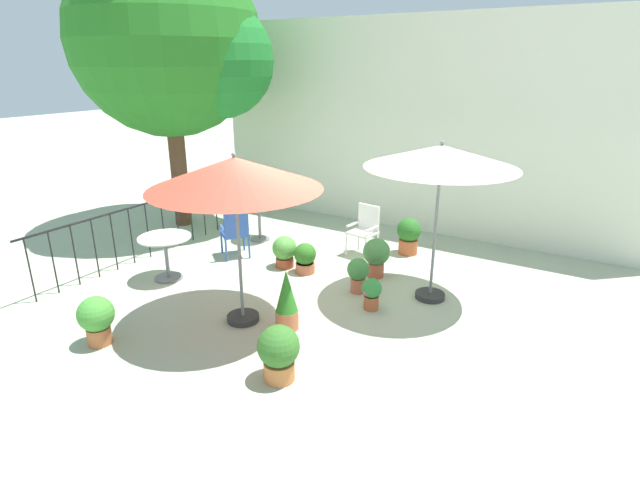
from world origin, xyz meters
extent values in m
plane|color=#AEB498|center=(0.00, 0.00, 0.00)|extent=(60.00, 60.00, 0.00)
cube|color=silver|center=(0.00, 3.95, 2.11)|extent=(9.34, 0.30, 4.23)
cube|color=black|center=(-3.33, 0.00, 1.00)|extent=(0.03, 4.98, 0.03)
cylinder|color=black|center=(-3.33, -2.31, 0.50)|extent=(0.02, 0.02, 1.00)
cylinder|color=black|center=(-3.33, -1.96, 0.50)|extent=(0.02, 0.02, 1.00)
cylinder|color=black|center=(-3.33, -1.60, 0.50)|extent=(0.02, 0.02, 1.00)
cylinder|color=black|center=(-3.33, -1.25, 0.50)|extent=(0.02, 0.02, 1.00)
cylinder|color=black|center=(-3.33, -0.89, 0.50)|extent=(0.02, 0.02, 1.00)
cylinder|color=black|center=(-3.33, -0.53, 0.50)|extent=(0.02, 0.02, 1.00)
cylinder|color=black|center=(-3.33, -0.18, 0.50)|extent=(0.02, 0.02, 1.00)
cylinder|color=black|center=(-3.33, 0.18, 0.50)|extent=(0.02, 0.02, 1.00)
cylinder|color=black|center=(-3.33, 0.53, 0.50)|extent=(0.02, 0.02, 1.00)
cylinder|color=black|center=(-3.33, 0.89, 0.50)|extent=(0.02, 0.02, 1.00)
cylinder|color=black|center=(-3.33, 1.25, 0.50)|extent=(0.02, 0.02, 1.00)
cylinder|color=black|center=(-3.33, 1.60, 0.50)|extent=(0.02, 0.02, 1.00)
cylinder|color=black|center=(-3.33, 1.96, 0.50)|extent=(0.02, 0.02, 1.00)
cylinder|color=black|center=(-3.33, 2.31, 0.50)|extent=(0.02, 0.02, 1.00)
cylinder|color=brown|center=(-4.28, 1.56, 1.23)|extent=(0.34, 0.34, 2.45)
sphere|color=#247020|center=(-4.28, 1.56, 3.76)|extent=(3.72, 3.72, 3.72)
sphere|color=#1D7027|center=(-3.35, 1.93, 3.38)|extent=(2.23, 2.23, 2.23)
sphere|color=#1B7A2B|center=(-5.02, 2.11, 3.94)|extent=(2.05, 2.05, 2.05)
cylinder|color=#2D2D2D|center=(-0.35, -1.15, 0.04)|extent=(0.44, 0.44, 0.08)
cylinder|color=slate|center=(-0.35, -1.15, 1.13)|extent=(0.04, 0.04, 2.26)
cone|color=#D44834|center=(-0.35, -1.15, 2.06)|extent=(2.22, 2.22, 0.40)
sphere|color=slate|center=(-0.35, -1.15, 2.29)|extent=(0.06, 0.06, 0.06)
cylinder|color=#2D2D2D|center=(1.60, 0.86, 0.04)|extent=(0.44, 0.44, 0.08)
cylinder|color=slate|center=(1.60, 0.86, 1.15)|extent=(0.04, 0.04, 2.30)
cone|color=beige|center=(1.60, 0.86, 2.14)|extent=(2.13, 2.13, 0.31)
sphere|color=slate|center=(1.60, 0.86, 2.33)|extent=(0.06, 0.06, 0.06)
cylinder|color=white|center=(-2.31, -0.69, 0.72)|extent=(0.83, 0.83, 0.02)
cylinder|color=slate|center=(-2.31, -0.69, 0.35)|extent=(0.06, 0.06, 0.70)
cylinder|color=slate|center=(-2.31, -0.69, 0.01)|extent=(0.46, 0.46, 0.03)
cylinder|color=white|center=(-2.20, 1.61, 0.73)|extent=(0.69, 0.69, 0.02)
cylinder|color=slate|center=(-2.20, 1.61, 0.36)|extent=(0.06, 0.06, 0.72)
cylinder|color=slate|center=(-2.20, 1.61, 0.01)|extent=(0.38, 0.38, 0.03)
cube|color=#2C4FA1|center=(-2.04, 0.67, 0.43)|extent=(0.65, 0.65, 0.04)
cube|color=#2C4FA1|center=(-1.87, 0.54, 0.68)|extent=(0.29, 0.37, 0.47)
cube|color=#2C4FA1|center=(-1.91, 0.84, 0.55)|extent=(0.36, 0.29, 0.03)
cube|color=#2C4FA1|center=(-2.17, 0.51, 0.55)|extent=(0.36, 0.29, 0.03)
cylinder|color=#2C4FA1|center=(-2.09, 0.97, 0.20)|extent=(0.04, 0.04, 0.41)
cylinder|color=#2C4FA1|center=(-2.34, 0.64, 0.20)|extent=(0.04, 0.04, 0.41)
cylinder|color=#2C4FA1|center=(-1.74, 0.70, 0.20)|extent=(0.04, 0.04, 0.41)
cylinder|color=#2C4FA1|center=(-1.99, 0.37, 0.20)|extent=(0.04, 0.04, 0.41)
cube|color=white|center=(-0.07, 1.89, 0.44)|extent=(0.52, 0.49, 0.04)
cube|color=white|center=(-0.05, 2.08, 0.69)|extent=(0.44, 0.10, 0.46)
cube|color=white|center=(-0.28, 1.92, 0.56)|extent=(0.10, 0.38, 0.03)
cube|color=white|center=(0.14, 1.86, 0.56)|extent=(0.10, 0.38, 0.03)
cylinder|color=white|center=(-0.32, 1.73, 0.21)|extent=(0.04, 0.04, 0.42)
cylinder|color=white|center=(0.11, 1.67, 0.21)|extent=(0.04, 0.04, 0.42)
cylinder|color=white|center=(-0.26, 2.12, 0.21)|extent=(0.04, 0.04, 0.42)
cylinder|color=white|center=(0.17, 2.05, 0.21)|extent=(0.04, 0.04, 0.42)
cylinder|color=#C8733E|center=(0.87, -1.98, 0.11)|extent=(0.35, 0.35, 0.22)
cylinder|color=#382819|center=(0.87, -1.98, 0.21)|extent=(0.31, 0.31, 0.02)
sphere|color=#356D27|center=(0.87, -1.98, 0.42)|extent=(0.47, 0.47, 0.47)
cylinder|color=#BD6440|center=(0.29, -1.01, 0.13)|extent=(0.31, 0.31, 0.26)
cylinder|color=#382819|center=(0.29, -1.01, 0.25)|extent=(0.27, 0.27, 0.02)
cone|color=#2B7421|center=(0.29, -1.01, 0.55)|extent=(0.30, 0.30, 0.58)
cylinder|color=#BB5638|center=(0.56, 1.16, 0.12)|extent=(0.26, 0.26, 0.25)
cylinder|color=#382819|center=(0.56, 1.16, 0.24)|extent=(0.23, 0.23, 0.02)
sphere|color=#437C40|center=(0.56, 1.16, 0.44)|extent=(0.45, 0.45, 0.45)
cylinder|color=#9C462A|center=(-0.97, 0.71, 0.08)|extent=(0.31, 0.31, 0.17)
cylinder|color=#382819|center=(-0.97, 0.71, 0.16)|extent=(0.27, 0.27, 0.02)
sphere|color=#4B8F3B|center=(-0.97, 0.71, 0.35)|extent=(0.42, 0.42, 0.42)
cylinder|color=#AC522E|center=(0.61, 2.43, 0.14)|extent=(0.35, 0.35, 0.27)
cylinder|color=#382819|center=(0.61, 2.43, 0.26)|extent=(0.31, 0.31, 0.02)
sphere|color=#25611F|center=(0.61, 2.43, 0.46)|extent=(0.44, 0.44, 0.44)
cylinder|color=#AE5D3F|center=(-0.53, 0.69, 0.09)|extent=(0.32, 0.32, 0.18)
cylinder|color=#382819|center=(-0.53, 0.69, 0.17)|extent=(0.29, 0.29, 0.02)
sphere|color=#29651D|center=(-0.53, 0.69, 0.33)|extent=(0.37, 0.37, 0.37)
cylinder|color=#B15733|center=(1.00, 0.08, 0.10)|extent=(0.21, 0.21, 0.20)
cylinder|color=#382819|center=(1.00, 0.08, 0.19)|extent=(0.19, 0.19, 0.02)
sphere|color=#32863A|center=(1.00, 0.08, 0.33)|extent=(0.29, 0.29, 0.29)
sphere|color=#BC4FA5|center=(0.91, 0.08, 0.31)|extent=(0.06, 0.06, 0.06)
sphere|color=#BC4FA5|center=(0.96, -0.03, 0.29)|extent=(0.07, 0.07, 0.07)
sphere|color=#BC4FA5|center=(1.08, 0.06, 0.36)|extent=(0.07, 0.07, 0.07)
cylinder|color=#B3653B|center=(-1.51, -2.56, 0.11)|extent=(0.29, 0.29, 0.23)
cylinder|color=#382819|center=(-1.51, -2.56, 0.22)|extent=(0.26, 0.26, 0.02)
sphere|color=#449636|center=(-1.51, -2.56, 0.42)|extent=(0.45, 0.45, 0.45)
cylinder|color=#BE6143|center=(0.57, 0.48, 0.12)|extent=(0.22, 0.22, 0.23)
cylinder|color=#382819|center=(0.57, 0.48, 0.22)|extent=(0.20, 0.20, 0.02)
sphere|color=#3C7C3B|center=(0.57, 0.48, 0.38)|extent=(0.34, 0.34, 0.34)
camera|label=1|loc=(3.74, -5.80, 3.36)|focal=28.04mm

